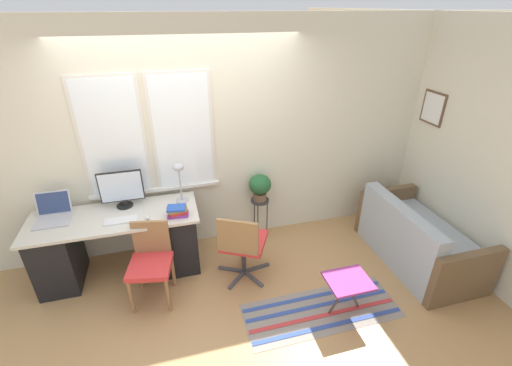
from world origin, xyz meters
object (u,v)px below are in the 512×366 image
at_px(mouse, 148,217).
at_px(potted_plant, 260,186).
at_px(keyboard, 121,220).
at_px(desk_lamp, 179,173).
at_px(plant_stand, 260,205).
at_px(folding_stool, 348,283).
at_px(office_chair_swivel, 242,243).
at_px(book_stack, 177,211).
at_px(couch_loveseat, 416,241).
at_px(laptop, 53,214).
at_px(monitor, 122,189).
at_px(desk_chair_wooden, 151,260).

height_order(mouse, potted_plant, potted_plant).
bearing_deg(keyboard, desk_lamp, 21.87).
relative_size(keyboard, desk_lamp, 0.70).
xyz_separation_m(plant_stand, folding_stool, (0.48, -1.44, -0.12)).
distance_m(office_chair_swivel, folding_stool, 1.15).
xyz_separation_m(book_stack, office_chair_swivel, (0.63, -0.28, -0.34)).
height_order(mouse, couch_loveseat, mouse).
bearing_deg(office_chair_swivel, book_stack, 4.09).
xyz_separation_m(laptop, couch_loveseat, (3.94, -0.80, -0.54)).
bearing_deg(plant_stand, potted_plant, 0.00).
bearing_deg(plant_stand, couch_loveseat, -29.48).
distance_m(monitor, plant_stand, 1.66).
distance_m(keyboard, couch_loveseat, 3.35).
bearing_deg(couch_loveseat, laptop, 78.59).
height_order(mouse, plant_stand, mouse).
xyz_separation_m(monitor, desk_lamp, (0.63, -0.05, 0.13)).
xyz_separation_m(desk_lamp, couch_loveseat, (2.62, -0.83, -0.83)).
distance_m(desk_lamp, book_stack, 0.43).
relative_size(monitor, plant_stand, 0.82).
relative_size(desk_chair_wooden, couch_loveseat, 0.57).
distance_m(book_stack, office_chair_swivel, 0.77).
xyz_separation_m(couch_loveseat, potted_plant, (-1.66, 0.94, 0.49)).
bearing_deg(plant_stand, monitor, -177.82).
xyz_separation_m(mouse, plant_stand, (1.34, 0.39, -0.29)).
bearing_deg(book_stack, folding_stool, -33.99).
bearing_deg(mouse, monitor, 126.64).
bearing_deg(book_stack, desk_lamp, 77.48).
height_order(office_chair_swivel, potted_plant, potted_plant).
height_order(monitor, book_stack, monitor).
bearing_deg(couch_loveseat, plant_stand, 60.52).
xyz_separation_m(desk_chair_wooden, office_chair_swivel, (0.96, 0.01, 0.01)).
distance_m(monitor, office_chair_swivel, 1.44).
bearing_deg(potted_plant, laptop, -176.43).
bearing_deg(desk_lamp, office_chair_swivel, -46.16).
relative_size(potted_plant, folding_stool, 0.82).
height_order(book_stack, couch_loveseat, book_stack).
relative_size(monitor, keyboard, 1.40).
xyz_separation_m(monitor, office_chair_swivel, (1.19, -0.64, -0.51)).
distance_m(couch_loveseat, folding_stool, 1.28).
relative_size(office_chair_swivel, couch_loveseat, 0.59).
relative_size(book_stack, plant_stand, 0.41).
relative_size(desk_chair_wooden, office_chair_swivel, 0.96).
height_order(mouse, book_stack, book_stack).
bearing_deg(couch_loveseat, mouse, 79.70).
bearing_deg(monitor, couch_loveseat, -15.13).
bearing_deg(desk_lamp, desk_chair_wooden, -123.05).
relative_size(monitor, office_chair_swivel, 0.53).
xyz_separation_m(monitor, folding_stool, (2.07, -1.38, -0.61)).
bearing_deg(keyboard, book_stack, -5.05).
height_order(desk_chair_wooden, couch_loveseat, desk_chair_wooden).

